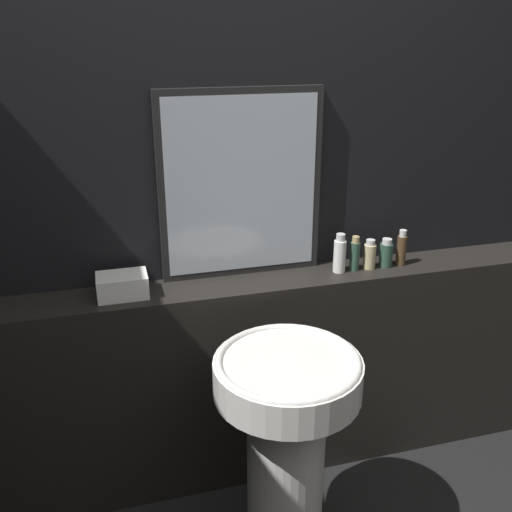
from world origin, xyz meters
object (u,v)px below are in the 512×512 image
mirror (241,186)px  lotion_bottle (370,255)px  pedestal_sink (286,440)px  body_wash_bottle (386,254)px  shampoo_bottle (340,254)px  towel_stack (122,285)px  conditioner_bottle (355,255)px  hand_soap_bottle (401,249)px

mirror → lotion_bottle: bearing=-10.0°
pedestal_sink → body_wash_bottle: (0.57, 0.48, 0.42)m
lotion_bottle → shampoo_bottle: bearing=180.0°
towel_stack → conditioner_bottle: conditioner_bottle is taller
shampoo_bottle → body_wash_bottle: bearing=-0.0°
pedestal_sink → conditioner_bottle: size_ratio=5.90×
lotion_bottle → body_wash_bottle: bearing=0.0°
towel_stack → hand_soap_bottle: (1.11, 0.00, 0.03)m
pedestal_sink → hand_soap_bottle: hand_soap_bottle is taller
mirror → conditioner_bottle: bearing=-11.4°
lotion_bottle → body_wash_bottle: (0.07, 0.00, -0.00)m
shampoo_bottle → body_wash_bottle: size_ratio=1.34×
lotion_bottle → hand_soap_bottle: (0.14, 0.00, 0.01)m
pedestal_sink → lotion_bottle: (0.50, 0.48, 0.42)m
shampoo_bottle → conditioner_bottle: shampoo_bottle is taller
shampoo_bottle → towel_stack: bearing=-180.0°
mirror → hand_soap_bottle: size_ratio=4.77×
shampoo_bottle → lotion_bottle: (0.13, -0.00, -0.02)m
towel_stack → body_wash_bottle: (1.04, 0.00, 0.01)m
shampoo_bottle → hand_soap_bottle: bearing=0.0°
shampoo_bottle → conditioner_bottle: (0.07, -0.00, -0.01)m
mirror → body_wash_bottle: size_ratio=6.02×
lotion_bottle → body_wash_bottle: lotion_bottle is taller
mirror → pedestal_sink: bearing=-89.8°
body_wash_bottle → conditioner_bottle: bearing=180.0°
towel_stack → shampoo_bottle: shampoo_bottle is taller
pedestal_sink → body_wash_bottle: size_ratio=7.08×
pedestal_sink → mirror: 0.92m
conditioner_bottle → hand_soap_bottle: hand_soap_bottle is taller
hand_soap_bottle → conditioner_bottle: bearing=-180.0°
towel_stack → conditioner_bottle: size_ratio=1.27×
mirror → towel_stack: 0.57m
towel_stack → hand_soap_bottle: 1.11m
mirror → lotion_bottle: 0.59m
shampoo_bottle → conditioner_bottle: 0.07m
pedestal_sink → mirror: (-0.00, 0.57, 0.72)m
mirror → towel_stack: bearing=-169.2°
shampoo_bottle → conditioner_bottle: bearing=-0.0°
pedestal_sink → towel_stack: 0.78m
pedestal_sink → body_wash_bottle: 0.86m
mirror → shampoo_bottle: bearing=-13.3°
mirror → body_wash_bottle: mirror is taller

